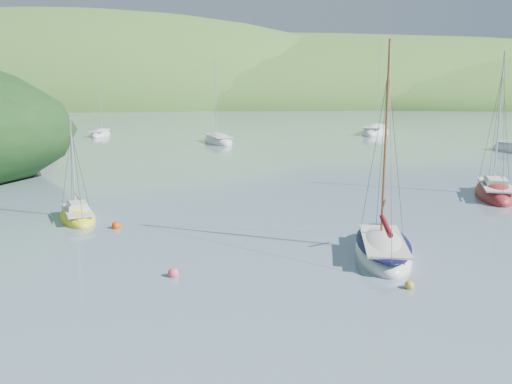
{
  "coord_description": "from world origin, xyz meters",
  "views": [
    {
      "loc": [
        -2.81,
        -22.69,
        8.19
      ],
      "look_at": [
        -1.95,
        8.0,
        1.95
      ],
      "focal_mm": 40.0,
      "sensor_mm": 36.0,
      "label": 1
    }
  ],
  "objects_px": {
    "sailboat_yellow": "(77,216)",
    "distant_sloop_b": "(375,132)",
    "daysailer_white": "(383,250)",
    "distant_sloop_a": "(218,141)",
    "distant_sloop_c": "(100,135)",
    "sloop_red": "(495,193)"
  },
  "relations": [
    {
      "from": "sloop_red",
      "to": "sailboat_yellow",
      "type": "distance_m",
      "value": 27.81
    },
    {
      "from": "sailboat_yellow",
      "to": "distant_sloop_a",
      "type": "relative_size",
      "value": 0.57
    },
    {
      "from": "distant_sloop_a",
      "to": "distant_sloop_c",
      "type": "xyz_separation_m",
      "value": [
        -16.86,
        9.08,
        -0.03
      ]
    },
    {
      "from": "distant_sloop_a",
      "to": "distant_sloop_b",
      "type": "xyz_separation_m",
      "value": [
        22.48,
        10.89,
        0.03
      ]
    },
    {
      "from": "sloop_red",
      "to": "distant_sloop_a",
      "type": "xyz_separation_m",
      "value": [
        -20.46,
        33.23,
        -0.02
      ]
    },
    {
      "from": "sloop_red",
      "to": "daysailer_white",
      "type": "bearing_deg",
      "value": -114.01
    },
    {
      "from": "distant_sloop_c",
      "to": "distant_sloop_b",
      "type": "bearing_deg",
      "value": 3.46
    },
    {
      "from": "sailboat_yellow",
      "to": "distant_sloop_a",
      "type": "bearing_deg",
      "value": 57.32
    },
    {
      "from": "distant_sloop_a",
      "to": "distant_sloop_c",
      "type": "bearing_deg",
      "value": 134.23
    },
    {
      "from": "daysailer_white",
      "to": "distant_sloop_a",
      "type": "relative_size",
      "value": 0.92
    },
    {
      "from": "sailboat_yellow",
      "to": "distant_sloop_a",
      "type": "distance_m",
      "value": 39.52
    },
    {
      "from": "daysailer_white",
      "to": "distant_sloop_c",
      "type": "bearing_deg",
      "value": 123.35
    },
    {
      "from": "daysailer_white",
      "to": "sailboat_yellow",
      "type": "height_order",
      "value": "daysailer_white"
    },
    {
      "from": "daysailer_white",
      "to": "distant_sloop_b",
      "type": "relative_size",
      "value": 0.77
    },
    {
      "from": "sailboat_yellow",
      "to": "distant_sloop_b",
      "type": "distance_m",
      "value": 57.78
    },
    {
      "from": "daysailer_white",
      "to": "sailboat_yellow",
      "type": "xyz_separation_m",
      "value": [
        -16.17,
        7.21,
        -0.07
      ]
    },
    {
      "from": "daysailer_white",
      "to": "distant_sloop_a",
      "type": "distance_m",
      "value": 47.1
    },
    {
      "from": "distant_sloop_a",
      "to": "distant_sloop_b",
      "type": "bearing_deg",
      "value": 8.39
    },
    {
      "from": "daysailer_white",
      "to": "sailboat_yellow",
      "type": "bearing_deg",
      "value": 163.88
    },
    {
      "from": "sailboat_yellow",
      "to": "distant_sloop_c",
      "type": "bearing_deg",
      "value": 79.05
    },
    {
      "from": "sloop_red",
      "to": "distant_sloop_b",
      "type": "bearing_deg",
      "value": 103.9
    },
    {
      "from": "sailboat_yellow",
      "to": "distant_sloop_b",
      "type": "bearing_deg",
      "value": 36.76
    }
  ]
}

